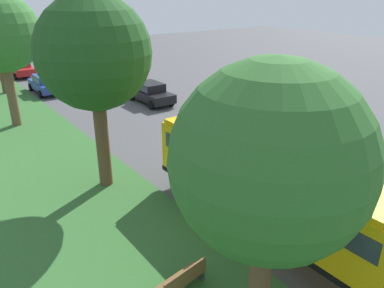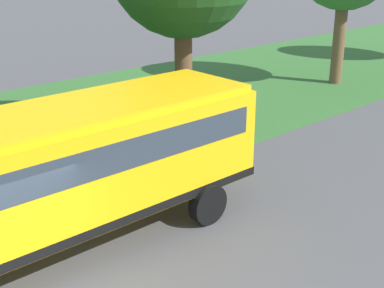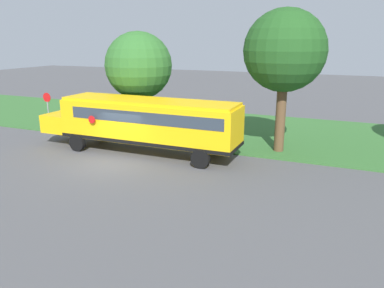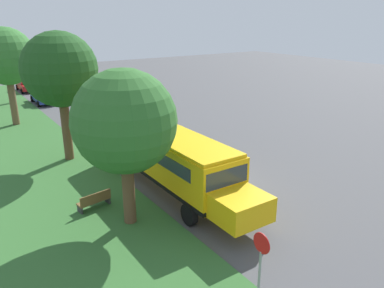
{
  "view_description": "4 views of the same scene",
  "coord_description": "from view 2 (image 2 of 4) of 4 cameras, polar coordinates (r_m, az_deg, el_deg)",
  "views": [
    {
      "loc": [
        -11.33,
        -6.4,
        8.09
      ],
      "look_at": [
        -2.27,
        5.89,
        1.81
      ],
      "focal_mm": 35.0,
      "sensor_mm": 36.0,
      "label": 1
    },
    {
      "loc": [
        7.19,
        -3.24,
        6.32
      ],
      "look_at": [
        -2.61,
        5.53,
        1.39
      ],
      "focal_mm": 50.0,
      "sensor_mm": 36.0,
      "label": 2
    },
    {
      "loc": [
        15.9,
        11.47,
        6.41
      ],
      "look_at": [
        -1.32,
        4.11,
        1.17
      ],
      "focal_mm": 35.0,
      "sensor_mm": 36.0,
      "label": 3
    },
    {
      "loc": [
        -11.76,
        -15.48,
        8.87
      ],
      "look_at": [
        -0.16,
        1.65,
        1.79
      ],
      "focal_mm": 35.0,
      "sensor_mm": 36.0,
      "label": 4
    }
  ],
  "objects": [
    {
      "name": "school_bus",
      "position": [
        11.21,
        -17.74,
        -3.58
      ],
      "size": [
        2.85,
        12.42,
        3.16
      ],
      "color": "yellow",
      "rests_on": "ground"
    }
  ]
}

